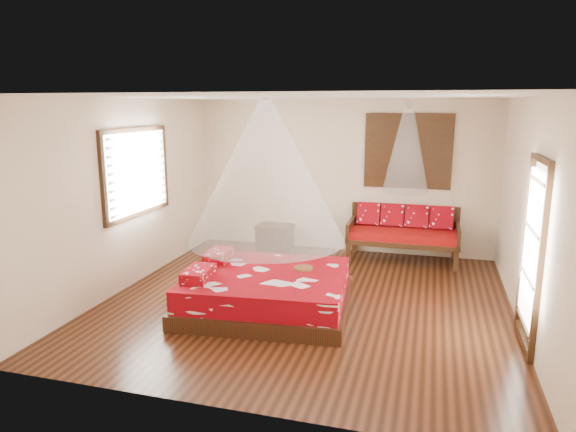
# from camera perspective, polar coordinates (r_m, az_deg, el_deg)

# --- Properties ---
(room) EXTENTS (5.54, 5.54, 2.84)m
(room) POSITION_cam_1_polar(r_m,az_deg,el_deg) (6.93, 2.19, 1.43)
(room) COLOR black
(room) RESTS_ON ground
(bed) EXTENTS (2.34, 2.15, 0.64)m
(bed) POSITION_cam_1_polar(r_m,az_deg,el_deg) (6.99, -2.47, -8.26)
(bed) COLOR black
(bed) RESTS_ON floor
(daybed) EXTENTS (1.91, 0.85, 0.97)m
(daybed) POSITION_cam_1_polar(r_m,az_deg,el_deg) (9.27, 12.68, -1.64)
(daybed) COLOR black
(daybed) RESTS_ON floor
(storage_chest) EXTENTS (0.68, 0.51, 0.46)m
(storage_chest) POSITION_cam_1_polar(r_m,az_deg,el_deg) (9.81, -1.48, -2.31)
(storage_chest) COLOR black
(storage_chest) RESTS_ON floor
(shutter_panel) EXTENTS (1.52, 0.06, 1.32)m
(shutter_panel) POSITION_cam_1_polar(r_m,az_deg,el_deg) (9.38, 13.19, 7.03)
(shutter_panel) COLOR black
(shutter_panel) RESTS_ON wall_back
(window_left) EXTENTS (0.10, 1.74, 1.34)m
(window_left) POSITION_cam_1_polar(r_m,az_deg,el_deg) (8.12, -16.42, 4.68)
(window_left) COLOR black
(window_left) RESTS_ON wall_left
(glazed_door) EXTENTS (0.08, 1.02, 2.16)m
(glazed_door) POSITION_cam_1_polar(r_m,az_deg,el_deg) (6.33, 25.45, -3.89)
(glazed_door) COLOR black
(glazed_door) RESTS_ON floor
(wine_tray) EXTENTS (0.26, 0.26, 0.21)m
(wine_tray) POSITION_cam_1_polar(r_m,az_deg,el_deg) (7.03, 1.72, -5.50)
(wine_tray) COLOR brown
(wine_tray) RESTS_ON bed
(mosquito_net_main) EXTENTS (2.06, 2.06, 1.80)m
(mosquito_net_main) POSITION_cam_1_polar(r_m,az_deg,el_deg) (6.60, -2.42, 4.84)
(mosquito_net_main) COLOR white
(mosquito_net_main) RESTS_ON ceiling
(mosquito_net_daybed) EXTENTS (0.78, 0.78, 1.50)m
(mosquito_net_daybed) POSITION_cam_1_polar(r_m,az_deg,el_deg) (8.90, 13.07, 7.43)
(mosquito_net_daybed) COLOR white
(mosquito_net_daybed) RESTS_ON ceiling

